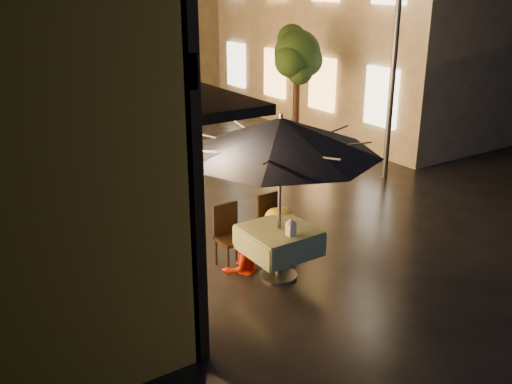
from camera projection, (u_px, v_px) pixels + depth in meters
ground at (343, 242)px, 9.55m from camera, size 90.00×90.00×0.00m
east_building_near at (391, 5)px, 17.31m from camera, size 7.30×9.30×6.80m
street_tree at (297, 56)px, 13.48m from camera, size 1.43×1.20×3.15m
streetlamp_near at (396, 43)px, 11.65m from camera, size 0.36×0.36×4.23m
streetlamp_far at (154, 15)px, 21.03m from camera, size 0.36×0.36×4.23m
cafe_table at (279, 241)px, 8.23m from camera, size 0.99×0.99×0.78m
patio_umbrella at (280, 136)px, 7.69m from camera, size 2.79×2.79×2.46m
cafe_chair_left at (229, 232)px, 8.62m from camera, size 0.42×0.42×0.97m
cafe_chair_right at (272, 221)px, 9.03m from camera, size 0.42×0.42×0.97m
table_lantern at (291, 226)px, 7.90m from camera, size 0.16×0.16×0.25m
person_orange at (241, 228)px, 8.42m from camera, size 0.70×0.57×1.35m
person_yellow at (280, 209)px, 8.74m from camera, size 1.10×0.69×1.64m
bicycle_0 at (109, 189)px, 10.76m from camera, size 1.64×0.70×0.84m
bicycle_1 at (99, 161)px, 12.12m from camera, size 1.72×0.88×0.99m
bicycle_2 at (93, 158)px, 12.32m from camera, size 2.03×1.25×1.01m
bicycle_3 at (60, 151)px, 12.94m from camera, size 1.59×0.56×0.94m
bicycle_4 at (65, 137)px, 14.11m from camera, size 1.87×0.95×0.94m
bicycle_5 at (56, 126)px, 14.93m from camera, size 1.83×0.79×1.06m
bicycle_6 at (49, 119)px, 15.96m from camera, size 1.81×0.68×0.94m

